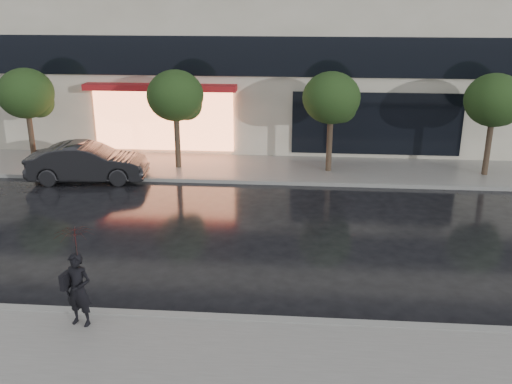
# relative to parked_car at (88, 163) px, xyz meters

# --- Properties ---
(ground) EXTENTS (120.00, 120.00, 0.00)m
(ground) POSITION_rel_parked_car_xyz_m (6.08, -8.30, -0.72)
(ground) COLOR black
(ground) RESTS_ON ground
(sidewalk_far) EXTENTS (60.00, 3.50, 0.12)m
(sidewalk_far) POSITION_rel_parked_car_xyz_m (6.08, 1.95, -0.66)
(sidewalk_far) COLOR slate
(sidewalk_far) RESTS_ON ground
(curb_near) EXTENTS (60.00, 0.25, 0.14)m
(curb_near) POSITION_rel_parked_car_xyz_m (6.08, -9.30, -0.65)
(curb_near) COLOR gray
(curb_near) RESTS_ON ground
(curb_far) EXTENTS (60.00, 0.25, 0.14)m
(curb_far) POSITION_rel_parked_car_xyz_m (6.08, 0.20, -0.65)
(curb_far) COLOR gray
(curb_far) RESTS_ON ground
(tree_far_west) EXTENTS (2.20, 2.20, 3.99)m
(tree_far_west) POSITION_rel_parked_car_xyz_m (-2.86, 1.73, 2.20)
(tree_far_west) COLOR #33261C
(tree_far_west) RESTS_ON ground
(tree_mid_west) EXTENTS (2.20, 2.20, 3.99)m
(tree_mid_west) POSITION_rel_parked_car_xyz_m (3.14, 1.73, 2.20)
(tree_mid_west) COLOR #33261C
(tree_mid_west) RESTS_ON ground
(tree_mid_east) EXTENTS (2.20, 2.20, 3.99)m
(tree_mid_east) POSITION_rel_parked_car_xyz_m (9.14, 1.73, 2.20)
(tree_mid_east) COLOR #33261C
(tree_mid_east) RESTS_ON ground
(tree_far_east) EXTENTS (2.20, 2.20, 3.99)m
(tree_far_east) POSITION_rel_parked_car_xyz_m (15.14, 1.73, 2.20)
(tree_far_east) COLOR #33261C
(tree_far_east) RESTS_ON ground
(parked_car) EXTENTS (4.52, 1.97, 1.44)m
(parked_car) POSITION_rel_parked_car_xyz_m (0.00, 0.00, 0.00)
(parked_car) COLOR black
(parked_car) RESTS_ON ground
(pedestrian_with_umbrella) EXTENTS (0.96, 0.97, 2.22)m
(pedestrian_with_umbrella) POSITION_rel_parked_car_xyz_m (3.49, -9.81, 0.79)
(pedestrian_with_umbrella) COLOR black
(pedestrian_with_umbrella) RESTS_ON sidewalk_near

